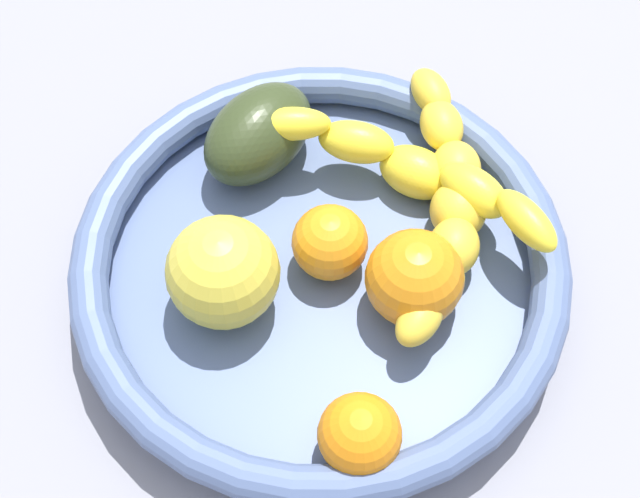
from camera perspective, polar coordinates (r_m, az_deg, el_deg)
The scene contains 9 objects.
kitchen_counter at distance 69.20cm, azimuth 0.00°, elevation -2.91°, with size 120.00×120.00×3.00cm, color gray.
fruit_bowl at distance 65.65cm, azimuth 0.00°, elevation -1.23°, with size 33.29×33.29×4.97cm.
banana_draped_left at distance 66.91cm, azimuth 5.42°, elevation 4.67°, with size 8.88×22.33×5.83cm.
banana_draped_right at distance 66.32cm, azimuth 7.44°, elevation 2.56°, with size 19.57×14.15×4.33cm.
orange_front at distance 63.98cm, azimuth 0.82°, elevation 0.22°, with size 5.08×5.08×5.08cm, color orange.
orange_mid_left at distance 62.26cm, azimuth 5.53°, elevation -1.72°, with size 6.37×6.37×6.37cm, color orange.
orange_mid_right at distance 58.35cm, azimuth 2.33°, elevation -10.77°, with size 5.05×5.05×5.05cm, color orange.
apple_yellow at distance 61.95cm, azimuth -5.69°, elevation -1.36°, with size 7.33×7.33×7.33cm, color yellow.
avocado_dark at distance 68.79cm, azimuth -3.63°, elevation 6.73°, with size 9.10×5.98×5.94cm, color #313D20.
Camera 1 is at (25.17, 20.84, 62.50)cm, focal length 54.82 mm.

